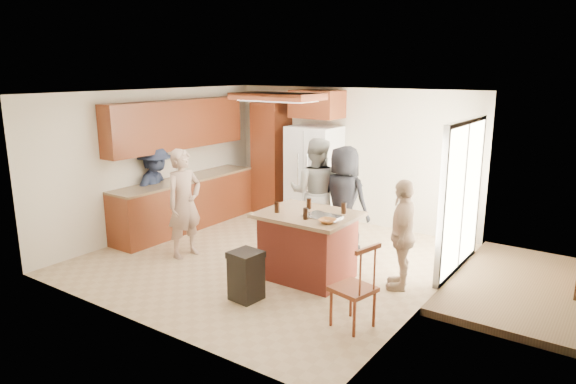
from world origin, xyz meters
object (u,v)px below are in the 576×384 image
Objects in this scene: person_side_right at (402,234)px; trash_bin at (246,275)px; person_counter at (157,191)px; person_behind_right at (344,200)px; kitchen_island at (308,245)px; person_front_left at (184,203)px; person_behind_left at (316,192)px; spindle_chair at (355,289)px; refrigerator at (314,174)px.

person_side_right reaches higher than trash_bin.
trash_bin is at bearing -124.50° from person_counter.
kitchen_island is (0.12, -1.21, -0.37)m from person_behind_right.
person_front_left is at bearing 42.01° from person_behind_right.
person_front_left is 1.96m from trash_bin.
person_behind_right is at bearing -139.85° from person_side_right.
person_behind_left is 2.76m from person_counter.
spindle_chair is at bearing -116.18° from person_counter.
person_front_left is 1.68× the size of spindle_chair.
spindle_chair is at bearing -51.78° from refrigerator.
person_front_left is at bearing -124.83° from person_counter.
kitchen_island is at bearing -73.43° from person_front_left.
person_behind_right is at bearing -43.77° from person_front_left.
person_behind_left is 2.83m from spindle_chair.
trash_bin is at bearing -104.36° from kitchen_island.
person_counter is at bearing 4.51° from person_behind_left.
person_behind_left is at bearing 130.78° from spindle_chair.
person_front_left is 2.46m from person_behind_right.
person_side_right is at bearing 45.00° from trash_bin.
kitchen_island is at bearing -88.88° from person_side_right.
person_front_left reaches higher than spindle_chair.
person_behind_left is 1.78× the size of spindle_chair.
person_behind_left is at bearing 117.54° from kitchen_island.
person_front_left is 0.93× the size of refrigerator.
person_behind_right is (0.52, -0.01, -0.04)m from person_behind_left.
trash_bin is (-0.15, -2.23, -0.53)m from person_behind_right.
refrigerator reaches higher than kitchen_island.
person_side_right is 1.48× the size of spindle_chair.
person_behind_right is 2.30m from trash_bin.
person_side_right is 0.82× the size of refrigerator.
person_side_right reaches higher than spindle_chair.
refrigerator is at bearing 108.59° from trash_bin.
person_counter is 2.50× the size of trash_bin.
spindle_chair reaches higher than trash_bin.
person_side_right is 1.29m from kitchen_island.
person_side_right is (3.21, 0.76, -0.10)m from person_front_left.
spindle_chair is (1.30, -2.10, -0.39)m from person_behind_right.
person_front_left is 1.31× the size of kitchen_island.
person_counter is at bearing 75.39° from person_front_left.
person_behind_right is at bearing -42.74° from refrigerator.
person_side_right is at bearing 151.75° from person_behind_right.
person_counter is at bearing 166.92° from spindle_chair.
refrigerator is 4.23m from spindle_chair.
spindle_chair is at bearing -92.67° from person_front_left.
person_front_left is at bearing 170.21° from spindle_chair.
kitchen_island is (0.64, -1.23, -0.41)m from person_behind_left.
person_front_left is 1.06× the size of person_counter.
refrigerator is (-1.30, 1.20, 0.05)m from person_behind_right.
person_behind_right reaches higher than spindle_chair.
refrigerator is at bearing 128.22° from spindle_chair.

